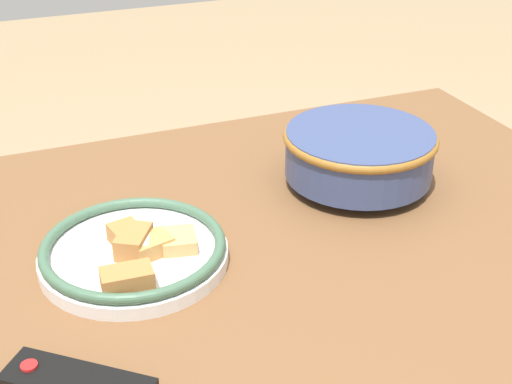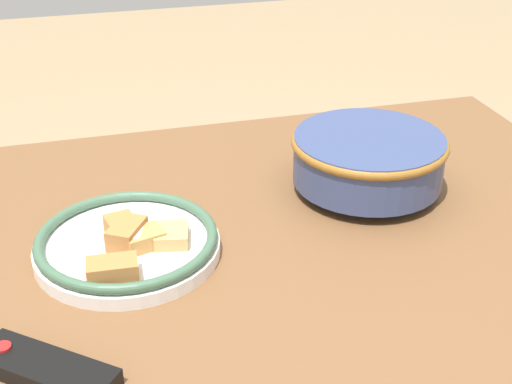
% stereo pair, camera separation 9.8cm
% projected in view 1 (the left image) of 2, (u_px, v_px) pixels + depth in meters
% --- Properties ---
extents(dining_table, '(1.18, 0.80, 0.71)m').
position_uv_depth(dining_table, '(238.00, 301.00, 0.99)').
color(dining_table, brown).
rests_on(dining_table, ground_plane).
extents(noodle_bowl, '(0.23, 0.23, 0.09)m').
position_uv_depth(noodle_bowl, '(359.00, 153.00, 1.07)').
color(noodle_bowl, '#384775').
rests_on(noodle_bowl, dining_table).
extents(food_plate, '(0.24, 0.24, 0.05)m').
position_uv_depth(food_plate, '(135.00, 251.00, 0.90)').
color(food_plate, white).
rests_on(food_plate, dining_table).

